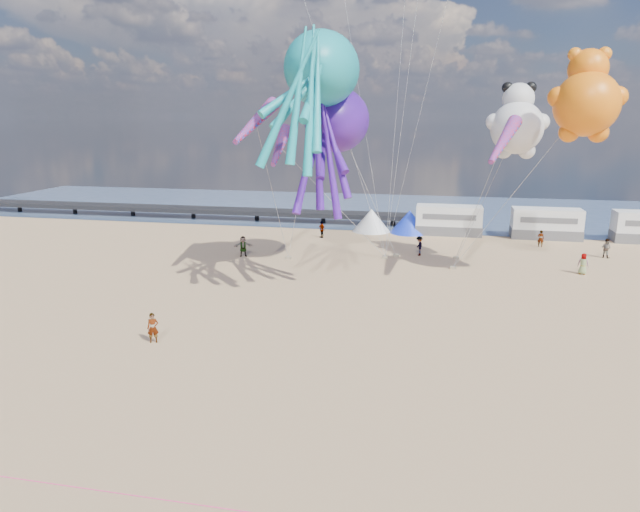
{
  "coord_description": "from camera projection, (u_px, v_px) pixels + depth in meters",
  "views": [
    {
      "loc": [
        4.82,
        -19.36,
        11.81
      ],
      "look_at": [
        -0.47,
        6.0,
        5.49
      ],
      "focal_mm": 32.0,
      "sensor_mm": 36.0,
      "label": 1
    }
  ],
  "objects": [
    {
      "name": "windsock_mid",
      "position": [
        504.0,
        141.0,
        37.83
      ],
      "size": [
        2.98,
        5.84,
        5.86
      ],
      "primitive_type": null,
      "rotation": [
        0.0,
        0.0,
        -0.36
      ],
      "color": "red"
    },
    {
      "name": "motorhome_1",
      "position": [
        546.0,
        224.0,
        56.78
      ],
      "size": [
        6.6,
        2.5,
        3.0
      ],
      "primitive_type": "cube",
      "color": "silver",
      "rests_on": "ground"
    },
    {
      "name": "kite_octopus_teal",
      "position": [
        322.0,
        69.0,
        38.65
      ],
      "size": [
        8.21,
        11.03,
        11.6
      ],
      "primitive_type": null,
      "rotation": [
        0.0,
        0.0,
        -0.43
      ],
      "color": "teal"
    },
    {
      "name": "kite_panda",
      "position": [
        517.0,
        128.0,
        43.09
      ],
      "size": [
        5.41,
        5.17,
        6.76
      ],
      "primitive_type": null,
      "rotation": [
        0.0,
        0.0,
        0.15
      ],
      "color": "silver"
    },
    {
      "name": "beachgoer_2",
      "position": [
        419.0,
        246.0,
        49.85
      ],
      "size": [
        0.86,
        0.98,
        1.71
      ],
      "primitive_type": "imported",
      "rotation": [
        0.0,
        0.0,
        5.0
      ],
      "color": "#7F6659",
      "rests_on": "ground"
    },
    {
      "name": "pier",
      "position": [
        162.0,
        208.0,
        69.33
      ],
      "size": [
        60.0,
        3.0,
        0.5
      ],
      "primitive_type": "cube",
      "color": "black",
      "rests_on": "ground"
    },
    {
      "name": "beachgoer_1",
      "position": [
        606.0,
        248.0,
        49.04
      ],
      "size": [
        0.98,
        0.95,
        1.69
      ],
      "primitive_type": "imported",
      "rotation": [
        0.0,
        0.0,
        2.43
      ],
      "color": "#7F6659",
      "rests_on": "ground"
    },
    {
      "name": "ground",
      "position": [
        300.0,
        429.0,
        22.17
      ],
      "size": [
        120.0,
        120.0,
        0.0
      ],
      "primitive_type": "plane",
      "color": "tan",
      "rests_on": "ground"
    },
    {
      "name": "sandbag_c",
      "position": [
        453.0,
        268.0,
        45.52
      ],
      "size": [
        0.5,
        0.35,
        0.22
      ],
      "primitive_type": "cube",
      "color": "gray",
      "rests_on": "ground"
    },
    {
      "name": "kite_teddy_orange",
      "position": [
        586.0,
        104.0,
        37.38
      ],
      "size": [
        6.28,
        6.08,
        7.22
      ],
      "primitive_type": null,
      "rotation": [
        0.0,
        0.0,
        0.29
      ],
      "color": "orange"
    },
    {
      "name": "beachgoer_0",
      "position": [
        583.0,
        264.0,
        43.85
      ],
      "size": [
        0.71,
        0.59,
        1.65
      ],
      "primitive_type": "imported",
      "rotation": [
        0.0,
        0.0,
        2.77
      ],
      "color": "#7F6659",
      "rests_on": "ground"
    },
    {
      "name": "sandbag_b",
      "position": [
        396.0,
        255.0,
        49.57
      ],
      "size": [
        0.5,
        0.35,
        0.22
      ],
      "primitive_type": "cube",
      "color": "gray",
      "rests_on": "ground"
    },
    {
      "name": "standing_person",
      "position": [
        153.0,
        328.0,
        30.53
      ],
      "size": [
        0.71,
        0.6,
        1.65
      ],
      "primitive_type": "imported",
      "rotation": [
        0.0,
        0.0,
        0.4
      ],
      "color": "tan",
      "rests_on": "ground"
    },
    {
      "name": "water",
      "position": [
        400.0,
        210.0,
        74.47
      ],
      "size": [
        120.0,
        120.0,
        0.0
      ],
      "primitive_type": "plane",
      "color": "#3A4F70",
      "rests_on": "ground"
    },
    {
      "name": "sandbag_a",
      "position": [
        288.0,
        258.0,
        48.67
      ],
      "size": [
        0.5,
        0.35,
        0.22
      ],
      "primitive_type": "cube",
      "color": "gray",
      "rests_on": "ground"
    },
    {
      "name": "sandbag_d",
      "position": [
        456.0,
        258.0,
        48.73
      ],
      "size": [
        0.5,
        0.35,
        0.22
      ],
      "primitive_type": "cube",
      "color": "gray",
      "rests_on": "ground"
    },
    {
      "name": "beachgoer_5",
      "position": [
        541.0,
        239.0,
        53.17
      ],
      "size": [
        1.55,
        0.88,
        1.59
      ],
      "primitive_type": "imported",
      "rotation": [
        0.0,
        0.0,
        2.84
      ],
      "color": "#7F6659",
      "rests_on": "ground"
    },
    {
      "name": "motorhome_0",
      "position": [
        449.0,
        220.0,
        58.66
      ],
      "size": [
        6.6,
        2.5,
        3.0
      ],
      "primitive_type": "cube",
      "color": "silver",
      "rests_on": "ground"
    },
    {
      "name": "beachgoer_3",
      "position": [
        322.0,
        229.0,
        57.3
      ],
      "size": [
        1.22,
        1.17,
        1.67
      ],
      "primitive_type": "imported",
      "rotation": [
        0.0,
        0.0,
        5.57
      ],
      "color": "#7F6659",
      "rests_on": "ground"
    },
    {
      "name": "kite_octopus_purple",
      "position": [
        337.0,
        120.0,
        43.01
      ],
      "size": [
        7.65,
        10.8,
        11.35
      ],
      "primitive_type": null,
      "rotation": [
        0.0,
        0.0,
        0.38
      ],
      "color": "#441590"
    },
    {
      "name": "tent_blue",
      "position": [
        409.0,
        222.0,
        59.53
      ],
      "size": [
        4.0,
        4.0,
        2.4
      ],
      "primitive_type": "cone",
      "color": "#1933CC",
      "rests_on": "ground"
    },
    {
      "name": "windsock_left",
      "position": [
        256.0,
        122.0,
        40.7
      ],
      "size": [
        1.7,
        7.66,
        7.6
      ],
      "primitive_type": null,
      "rotation": [
        0.0,
        0.0,
        -0.08
      ],
      "color": "red"
    },
    {
      "name": "sandbag_e",
      "position": [
        385.0,
        257.0,
        48.88
      ],
      "size": [
        0.5,
        0.35,
        0.22
      ],
      "primitive_type": "cube",
      "color": "gray",
      "rests_on": "ground"
    },
    {
      "name": "windsock_right",
      "position": [
        280.0,
        146.0,
        38.09
      ],
      "size": [
        1.15,
        4.6,
        4.55
      ],
      "primitive_type": null,
      "rotation": [
        0.0,
        0.0,
        0.06
      ],
      "color": "red"
    },
    {
      "name": "tent_white",
      "position": [
        371.0,
        220.0,
        60.32
      ],
      "size": [
        4.0,
        4.0,
        2.4
      ],
      "primitive_type": "cone",
      "color": "white",
      "rests_on": "ground"
    },
    {
      "name": "beachgoer_4",
      "position": [
        243.0,
        246.0,
        49.52
      ],
      "size": [
        1.13,
        0.8,
        1.79
      ],
      "primitive_type": "imported",
      "rotation": [
        0.0,
        0.0,
        0.38
      ],
      "color": "#7F6659",
      "rests_on": "ground"
    }
  ]
}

